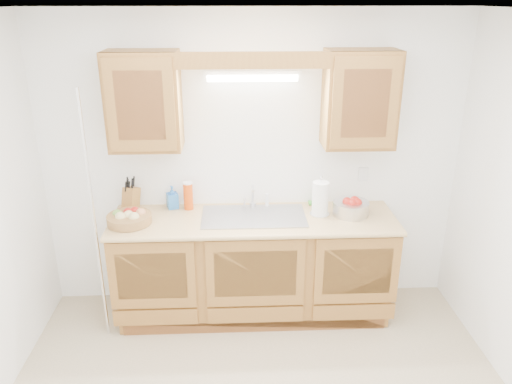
{
  "coord_description": "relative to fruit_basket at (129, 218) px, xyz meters",
  "views": [
    {
      "loc": [
        -0.14,
        -2.49,
        2.57
      ],
      "look_at": [
        0.0,
        0.85,
        1.26
      ],
      "focal_mm": 35.0,
      "sensor_mm": 36.0,
      "label": 1
    }
  ],
  "objects": [
    {
      "name": "room",
      "position": [
        0.98,
        -1.13,
        0.3
      ],
      "size": [
        3.52,
        3.5,
        2.5
      ],
      "color": "tan",
      "rests_on": "ground"
    },
    {
      "name": "base_cabinets",
      "position": [
        0.98,
        0.07,
        -0.51
      ],
      "size": [
        2.2,
        0.6,
        0.86
      ],
      "primitive_type": "cube",
      "color": "olive",
      "rests_on": "ground"
    },
    {
      "name": "countertop",
      "position": [
        0.98,
        0.06,
        -0.07
      ],
      "size": [
        2.3,
        0.63,
        0.04
      ],
      "primitive_type": "cube",
      "color": "tan",
      "rests_on": "base_cabinets"
    },
    {
      "name": "upper_cabinet_left",
      "position": [
        0.15,
        0.21,
        0.88
      ],
      "size": [
        0.55,
        0.33,
        0.75
      ],
      "primitive_type": "cube",
      "color": "olive",
      "rests_on": "room"
    },
    {
      "name": "upper_cabinet_right",
      "position": [
        1.81,
        0.21,
        0.88
      ],
      "size": [
        0.55,
        0.33,
        0.75
      ],
      "primitive_type": "cube",
      "color": "olive",
      "rests_on": "room"
    },
    {
      "name": "valance",
      "position": [
        0.98,
        0.06,
        1.19
      ],
      "size": [
        2.2,
        0.05,
        0.12
      ],
      "primitive_type": "cube",
      "color": "olive",
      "rests_on": "room"
    },
    {
      "name": "fluorescent_fixture",
      "position": [
        0.98,
        0.29,
        1.05
      ],
      "size": [
        0.76,
        0.08,
        0.08
      ],
      "color": "white",
      "rests_on": "room"
    },
    {
      "name": "sink",
      "position": [
        0.98,
        0.08,
        -0.12
      ],
      "size": [
        0.84,
        0.46,
        0.36
      ],
      "color": "#9E9EA3",
      "rests_on": "countertop"
    },
    {
      "name": "wire_shelf_pole",
      "position": [
        -0.22,
        -0.19,
        0.05
      ],
      "size": [
        0.03,
        0.03,
        2.0
      ],
      "primitive_type": "cylinder",
      "color": "silver",
      "rests_on": "ground"
    },
    {
      "name": "outlet_plate",
      "position": [
        1.93,
        0.37,
        0.2
      ],
      "size": [
        0.08,
        0.01,
        0.12
      ],
      "primitive_type": "cube",
      "color": "white",
      "rests_on": "room"
    },
    {
      "name": "fruit_basket",
      "position": [
        0.0,
        0.0,
        0.0
      ],
      "size": [
        0.41,
        0.41,
        0.11
      ],
      "rotation": [
        0.0,
        0.0,
        -0.2
      ],
      "color": "#A77443",
      "rests_on": "countertop"
    },
    {
      "name": "knife_block",
      "position": [
        -0.03,
        0.25,
        0.06
      ],
      "size": [
        0.16,
        0.19,
        0.3
      ],
      "rotation": [
        0.0,
        0.0,
        -0.39
      ],
      "color": "olive",
      "rests_on": "countertop"
    },
    {
      "name": "orange_canister",
      "position": [
        0.44,
        0.27,
        0.07
      ],
      "size": [
        0.09,
        0.09,
        0.24
      ],
      "rotation": [
        0.0,
        0.0,
        0.14
      ],
      "color": "#DD480C",
      "rests_on": "countertop"
    },
    {
      "name": "soap_bottle",
      "position": [
        0.31,
        0.29,
        0.05
      ],
      "size": [
        0.11,
        0.11,
        0.2
      ],
      "primitive_type": "imported",
      "rotation": [
        0.0,
        0.0,
        0.35
      ],
      "color": "blue",
      "rests_on": "countertop"
    },
    {
      "name": "sponge",
      "position": [
        1.52,
        0.31,
        -0.04
      ],
      "size": [
        0.12,
        0.08,
        0.02
      ],
      "rotation": [
        0.0,
        0.0,
        -0.02
      ],
      "color": "#CC333F",
      "rests_on": "countertop"
    },
    {
      "name": "paper_towel",
      "position": [
        1.52,
        0.1,
        0.09
      ],
      "size": [
        0.16,
        0.16,
        0.34
      ],
      "rotation": [
        0.0,
        0.0,
        -0.21
      ],
      "color": "silver",
      "rests_on": "countertop"
    },
    {
      "name": "apple_bowl",
      "position": [
        1.78,
        0.09,
        0.02
      ],
      "size": [
        0.32,
        0.32,
        0.15
      ],
      "rotation": [
        0.0,
        0.0,
        -0.1
      ],
      "color": "silver",
      "rests_on": "countertop"
    }
  ]
}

